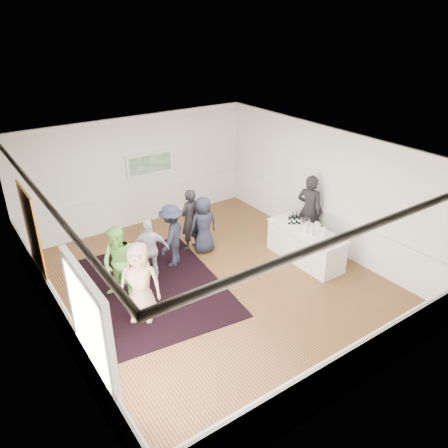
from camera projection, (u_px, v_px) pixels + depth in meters
floor at (215, 283)px, 10.23m from camera, size 8.00×8.00×0.00m
ceiling at (213, 151)px, 8.82m from camera, size 7.00×8.00×0.02m
wall_left at (50, 271)px, 7.73m from camera, size 0.02×8.00×3.20m
wall_right at (327, 188)px, 11.31m from camera, size 0.02×8.00×3.20m
wall_back at (137, 172)px, 12.47m from camera, size 7.00×0.02×3.20m
wall_front at (361, 317)px, 6.57m from camera, size 7.00×0.02×3.20m
wainscoting at (215, 265)px, 10.01m from camera, size 7.00×8.00×1.00m
mirror at (33, 233)px, 8.63m from camera, size 0.05×1.25×1.85m
doorway at (91, 337)px, 6.44m from camera, size 0.10×1.78×2.56m
landscape_painting at (150, 164)px, 12.56m from camera, size 1.44×0.06×0.66m
area_rug at (150, 287)px, 10.05m from camera, size 3.53×4.37×0.02m
serving_table at (305, 245)px, 11.00m from camera, size 0.81×2.13×0.86m
bartender at (309, 210)px, 11.61m from camera, size 0.71×0.84×1.95m
guest_tan at (140, 282)px, 8.72m from camera, size 1.01×0.95×1.74m
guest_green at (120, 264)px, 9.35m from camera, size 0.99×1.05×1.72m
guest_lilac at (150, 250)px, 10.14m from camera, size 0.95×0.69×1.50m
guest_dark_a at (172, 236)px, 10.65m from camera, size 1.18×1.13×1.61m
guest_dark_b at (190, 220)px, 11.37m from camera, size 0.70×0.55×1.69m
guest_navy at (204, 225)px, 11.28m from camera, size 0.79×0.57×1.52m
wine_bottles at (294, 218)px, 11.08m from camera, size 0.29×0.23×0.31m
juice_pitchers at (315, 229)px, 10.59m from camera, size 0.43×0.51×0.24m
ice_bucket at (305, 224)px, 10.86m from camera, size 0.26×0.26×0.25m
nut_bowl at (330, 243)px, 10.11m from camera, size 0.25×0.25×0.08m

